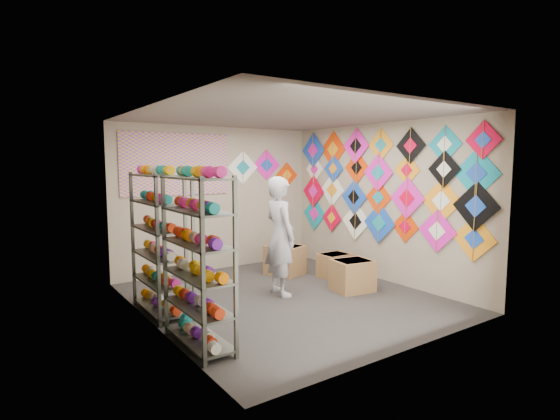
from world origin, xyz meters
TOP-DOWN VIEW (x-y plane):
  - ground at (0.00, 0.00)m, footprint 4.50×4.50m
  - room_walls at (0.00, 0.00)m, footprint 4.50×4.50m
  - shelf_rack_front at (-1.78, -0.85)m, footprint 0.40×1.10m
  - shelf_rack_back at (-1.78, 0.45)m, footprint 0.40×1.10m
  - string_spools at (-1.78, -0.20)m, footprint 0.12×2.36m
  - kite_wall_display at (1.98, 0.02)m, footprint 0.06×4.33m
  - back_wall_kites at (1.02, 2.24)m, footprint 1.65×0.02m
  - poster at (-0.80, 2.23)m, footprint 2.00×0.01m
  - shopkeeper at (0.04, 0.21)m, footprint 0.74×0.55m
  - carton_a at (1.09, -0.29)m, footprint 0.66×0.58m
  - carton_b at (1.40, 0.49)m, footprint 0.52×0.43m
  - carton_c at (0.82, 1.18)m, footprint 0.71×0.74m

SIDE VIEW (x-z plane):
  - ground at x=0.00m, z-range 0.00..0.00m
  - carton_b at x=1.40m, z-range 0.00..0.42m
  - carton_a at x=1.09m, z-range 0.00..0.49m
  - carton_c at x=0.82m, z-range 0.00..0.52m
  - shopkeeper at x=0.04m, z-range 0.00..1.82m
  - shelf_rack_front at x=-1.78m, z-range 0.00..1.90m
  - shelf_rack_back at x=-1.78m, z-range 0.00..1.90m
  - string_spools at x=-1.78m, z-range 0.99..1.11m
  - kite_wall_display at x=1.98m, z-range 0.59..2.66m
  - room_walls at x=0.00m, z-range -0.61..3.89m
  - back_wall_kites at x=1.02m, z-range 1.51..2.31m
  - poster at x=-0.80m, z-range 1.45..2.55m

